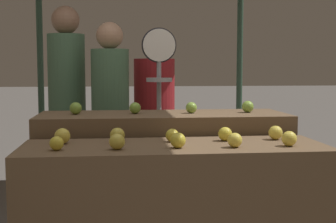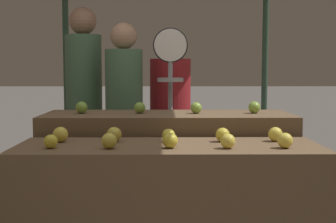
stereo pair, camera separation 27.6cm
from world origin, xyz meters
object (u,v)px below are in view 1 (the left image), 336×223
at_px(person_customer_left, 67,93).
at_px(produce_scale, 159,85).
at_px(person_customer_right, 154,111).
at_px(person_vendor_at_scale, 110,107).

bearing_deg(person_customer_left, produce_scale, 165.84).
bearing_deg(produce_scale, person_customer_left, 146.50).
relative_size(person_customer_left, person_customer_right, 1.15).
relative_size(produce_scale, person_customer_right, 1.01).
bearing_deg(person_vendor_at_scale, person_customer_left, -28.81).
bearing_deg(person_customer_right, person_vendor_at_scale, 18.55).
bearing_deg(person_customer_right, person_customer_left, -16.86).
bearing_deg(person_vendor_at_scale, person_customer_right, -134.48).
bearing_deg(produce_scale, person_vendor_at_scale, 148.26).
distance_m(person_vendor_at_scale, person_customer_left, 0.47).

